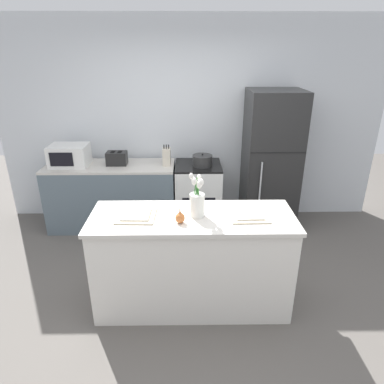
{
  "coord_description": "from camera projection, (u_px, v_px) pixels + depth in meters",
  "views": [
    {
      "loc": [
        -0.04,
        -2.67,
        2.3
      ],
      "look_at": [
        0.0,
        0.25,
        1.06
      ],
      "focal_mm": 32.0,
      "sensor_mm": 36.0,
      "label": 1
    }
  ],
  "objects": [
    {
      "name": "ground_plane",
      "position": [
        192.0,
        301.0,
        3.35
      ],
      "size": [
        10.0,
        10.0,
        0.0
      ],
      "primitive_type": "plane",
      "color": "#59544F"
    },
    {
      "name": "back_wall",
      "position": [
        190.0,
        123.0,
        4.67
      ],
      "size": [
        5.2,
        0.08,
        2.7
      ],
      "color": "silver",
      "rests_on": "ground_plane"
    },
    {
      "name": "kitchen_island",
      "position": [
        192.0,
        261.0,
        3.17
      ],
      "size": [
        1.8,
        0.66,
        0.94
      ],
      "color": "silver",
      "rests_on": "ground_plane"
    },
    {
      "name": "back_counter",
      "position": [
        113.0,
        196.0,
        4.64
      ],
      "size": [
        1.68,
        0.6,
        0.88
      ],
      "color": "slate",
      "rests_on": "ground_plane"
    },
    {
      "name": "stove_range",
      "position": [
        198.0,
        195.0,
        4.65
      ],
      "size": [
        0.6,
        0.61,
        0.88
      ],
      "color": "silver",
      "rests_on": "ground_plane"
    },
    {
      "name": "refrigerator",
      "position": [
        271.0,
        162.0,
        4.48
      ],
      "size": [
        0.68,
        0.67,
        1.83
      ],
      "color": "black",
      "rests_on": "ground_plane"
    },
    {
      "name": "flower_vase",
      "position": [
        197.0,
        200.0,
        2.93
      ],
      "size": [
        0.13,
        0.13,
        0.4
      ],
      "color": "silver",
      "rests_on": "kitchen_island"
    },
    {
      "name": "pear_figurine",
      "position": [
        180.0,
        217.0,
        2.85
      ],
      "size": [
        0.08,
        0.08,
        0.13
      ],
      "color": "#C66B33",
      "rests_on": "kitchen_island"
    },
    {
      "name": "plate_setting_left",
      "position": [
        136.0,
        215.0,
        2.98
      ],
      "size": [
        0.34,
        0.34,
        0.02
      ],
      "color": "beige",
      "rests_on": "kitchen_island"
    },
    {
      "name": "plate_setting_right",
      "position": [
        248.0,
        214.0,
        2.99
      ],
      "size": [
        0.34,
        0.34,
        0.02
      ],
      "color": "beige",
      "rests_on": "kitchen_island"
    },
    {
      "name": "toaster",
      "position": [
        117.0,
        158.0,
        4.46
      ],
      "size": [
        0.28,
        0.18,
        0.17
      ],
      "color": "black",
      "rests_on": "back_counter"
    },
    {
      "name": "cooking_pot",
      "position": [
        202.0,
        160.0,
        4.41
      ],
      "size": [
        0.26,
        0.26,
        0.16
      ],
      "color": "#2D2D2D",
      "rests_on": "stove_range"
    },
    {
      "name": "microwave",
      "position": [
        69.0,
        155.0,
        4.41
      ],
      "size": [
        0.48,
        0.37,
        0.27
      ],
      "color": "white",
      "rests_on": "back_counter"
    },
    {
      "name": "knife_block",
      "position": [
        167.0,
        157.0,
        4.43
      ],
      "size": [
        0.1,
        0.14,
        0.27
      ],
      "color": "beige",
      "rests_on": "back_counter"
    }
  ]
}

